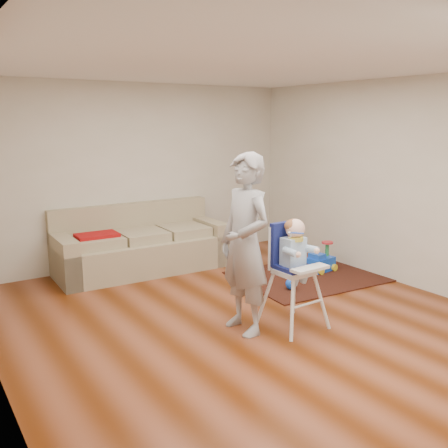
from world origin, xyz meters
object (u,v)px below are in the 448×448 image
ride_on_toy (321,257)px  toy_ball (291,284)px  high_chair (294,275)px  adult (245,244)px  side_table (102,255)px  sofa (141,239)px

ride_on_toy → toy_ball: (-0.90, -0.40, -0.13)m
high_chair → adult: (-0.49, 0.19, 0.36)m
adult → side_table: bearing=-171.0°
side_table → high_chair: 3.16m
toy_ball → adult: (-1.22, -0.68, 0.83)m
sofa → ride_on_toy: size_ratio=5.90×
ride_on_toy → adult: 2.48m
side_table → ride_on_toy: side_table is taller
toy_ball → adult: adult is taller
toy_ball → adult: 1.63m
sofa → side_table: 0.60m
sofa → side_table: (-0.52, 0.22, -0.21)m
sofa → ride_on_toy: sofa is taller
ride_on_toy → side_table: bearing=141.5°
side_table → ride_on_toy: 3.16m
ride_on_toy → adult: (-2.12, -1.08, 0.70)m
sofa → side_table: sofa is taller
sofa → side_table: bearing=158.7°
sofa → toy_ball: 2.29m
ride_on_toy → high_chair: size_ratio=0.36×
sofa → adult: size_ratio=1.33×
high_chair → sofa: bearing=98.1°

